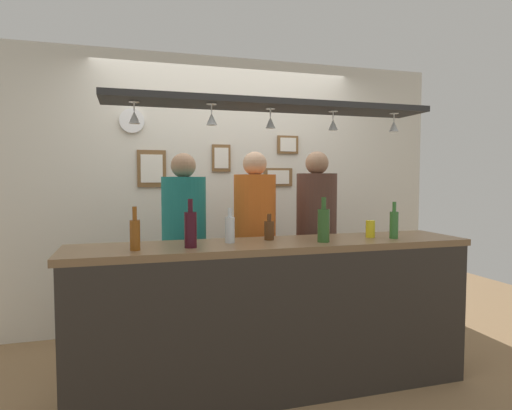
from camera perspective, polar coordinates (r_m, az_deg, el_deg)
name	(u,v)px	position (r m, az deg, el deg)	size (l,w,h in m)	color
ground_plane	(260,367)	(3.53, 0.49, -20.47)	(8.00, 8.00, 0.00)	olive
back_wall	(227,192)	(4.29, -3.81, 1.70)	(4.40, 0.06, 2.60)	silver
bar_counter	(283,296)	(2.85, 3.54, -11.82)	(2.70, 0.55, 1.01)	brown
overhead_glass_rack	(273,105)	(2.98, 2.25, 12.92)	(2.20, 0.36, 0.04)	black
hanging_wineglass_far_left	(134,117)	(2.80, -15.65, 11.09)	(0.07, 0.07, 0.13)	silver
hanging_wineglass_left	(212,118)	(2.79, -5.83, 11.23)	(0.07, 0.07, 0.13)	silver
hanging_wineglass_center_left	(270,122)	(2.96, 1.90, 10.80)	(0.07, 0.07, 0.13)	silver
hanging_wineglass_center	(333,124)	(3.12, 10.06, 10.38)	(0.07, 0.07, 0.13)	silver
hanging_wineglass_center_right	(394,126)	(3.32, 17.60, 9.85)	(0.07, 0.07, 0.13)	silver
person_left_teal_shirt	(184,237)	(3.43, -9.40, -4.16)	(0.34, 0.34, 1.63)	#2D334C
person_middle_orange_shirt	(255,233)	(3.54, -0.15, -3.64)	(0.34, 0.34, 1.65)	#2D334C
person_right_brown_shirt	(316,230)	(3.73, 7.91, -3.20)	(0.34, 0.34, 1.66)	#2D334C
bottle_champagne_green	(324,224)	(2.93, 8.84, -2.53)	(0.08, 0.08, 0.30)	#2D5623
bottle_beer_brown_stubby	(269,230)	(3.00, 1.73, -3.25)	(0.07, 0.07, 0.18)	#512D14
bottle_beer_amber_tall	(135,234)	(2.66, -15.57, -3.62)	(0.06, 0.06, 0.26)	brown
bottle_wine_dark_red	(191,228)	(2.70, -8.57, -3.06)	(0.08, 0.08, 0.30)	#380F19
bottle_beer_green_import	(394,224)	(3.22, 17.62, -2.38)	(0.06, 0.06, 0.26)	#336B2D
bottle_soda_clear	(230,229)	(2.87, -3.45, -3.14)	(0.06, 0.06, 0.23)	silver
drink_can	(370,229)	(3.24, 14.74, -3.05)	(0.07, 0.07, 0.12)	yellow
picture_frame_crest	(221,158)	(4.24, -4.58, 6.15)	(0.18, 0.02, 0.26)	brown
picture_frame_lower_pair	(278,177)	(4.39, 2.91, 3.67)	(0.30, 0.02, 0.18)	brown
picture_frame_caricature	(152,169)	(4.15, -13.50, 4.66)	(0.26, 0.02, 0.34)	brown
picture_frame_upper_small	(288,145)	(4.44, 4.19, 7.88)	(0.22, 0.02, 0.18)	brown
wall_clock	(132,121)	(4.17, -15.96, 10.56)	(0.22, 0.22, 0.03)	white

